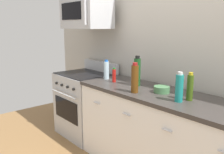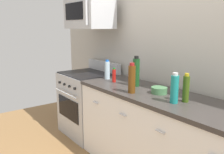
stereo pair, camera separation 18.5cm
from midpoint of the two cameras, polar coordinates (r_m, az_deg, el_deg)
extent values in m
cube|color=#B7B2A8|center=(2.66, 20.52, 6.23)|extent=(5.22, 0.10, 2.70)
cube|color=white|center=(2.58, 13.92, -14.63)|extent=(2.10, 0.62, 0.88)
cube|color=#383330|center=(2.42, 14.46, -4.80)|extent=(2.13, 0.65, 0.04)
cylinder|color=silver|center=(2.77, -2.05, -6.14)|extent=(0.10, 0.02, 0.02)
cylinder|color=silver|center=(2.41, 4.75, -9.00)|extent=(0.10, 0.02, 0.02)
cylinder|color=silver|center=(2.10, 13.90, -12.58)|extent=(0.10, 0.02, 0.02)
cube|color=#B7BABF|center=(3.58, -4.30, -6.43)|extent=(0.76, 0.64, 0.91)
cube|color=black|center=(3.43, -8.89, -7.48)|extent=(0.58, 0.01, 0.30)
cylinder|color=#B7BABF|center=(3.34, -9.48, -3.86)|extent=(0.61, 0.02, 0.02)
cube|color=#B7BABF|center=(3.61, -0.56, 2.52)|extent=(0.76, 0.06, 0.16)
cube|color=black|center=(3.46, -4.41, 0.83)|extent=(0.73, 0.61, 0.01)
cylinder|color=black|center=(3.52, -10.94, -1.25)|extent=(0.04, 0.02, 0.04)
cylinder|color=black|center=(3.39, -9.80, -1.72)|extent=(0.04, 0.02, 0.04)
cylinder|color=black|center=(3.26, -8.57, -2.23)|extent=(0.04, 0.02, 0.04)
cylinder|color=black|center=(3.13, -7.23, -2.78)|extent=(0.04, 0.02, 0.04)
cube|color=#B7BABF|center=(3.43, -3.92, 14.74)|extent=(0.74, 0.40, 0.40)
cube|color=black|center=(3.38, -7.50, 15.26)|extent=(0.48, 0.01, 0.22)
cube|color=#B7BABF|center=(3.06, -4.32, 15.08)|extent=(0.02, 0.04, 0.30)
cylinder|color=#385114|center=(2.25, 19.52, -2.72)|extent=(0.06, 0.06, 0.24)
cylinder|color=#B29919|center=(2.22, 19.75, 0.53)|extent=(0.04, 0.04, 0.02)
cylinder|color=#19471E|center=(2.70, 7.74, 1.05)|extent=(0.08, 0.08, 0.31)
cylinder|color=black|center=(2.67, 7.84, 4.65)|extent=(0.05, 0.05, 0.03)
cylinder|color=#B21914|center=(2.89, 2.32, 0.30)|extent=(0.04, 0.04, 0.16)
cylinder|color=#19721E|center=(2.87, 2.34, 1.99)|extent=(0.03, 0.03, 0.02)
cylinder|color=#59330F|center=(2.41, 6.92, -0.59)|extent=(0.07, 0.07, 0.28)
cylinder|color=maroon|center=(2.39, 7.02, 3.02)|extent=(0.05, 0.05, 0.03)
cylinder|color=#197F7A|center=(2.18, 17.02, -2.86)|extent=(0.07, 0.07, 0.25)
cylinder|color=beige|center=(2.15, 17.24, 0.64)|extent=(0.05, 0.05, 0.02)
cylinder|color=silver|center=(3.05, 0.58, 1.60)|extent=(0.07, 0.07, 0.23)
cylinder|color=blue|center=(3.03, 0.59, 3.90)|extent=(0.04, 0.04, 0.02)
cylinder|color=#477A4C|center=(2.47, 13.28, -3.10)|extent=(0.16, 0.16, 0.06)
torus|color=#477A4C|center=(2.46, 13.31, -2.46)|extent=(0.16, 0.16, 0.01)
cylinder|color=#477A4C|center=(2.48, 13.25, -3.72)|extent=(0.09, 0.09, 0.01)
camera|label=1|loc=(0.09, -88.17, 0.39)|focal=38.41mm
camera|label=2|loc=(0.09, 91.83, -0.39)|focal=38.41mm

